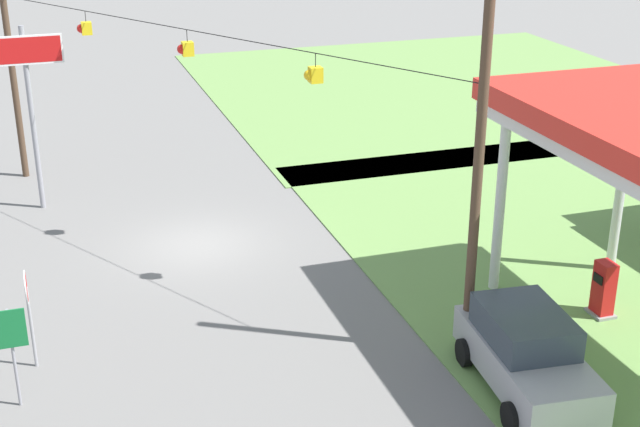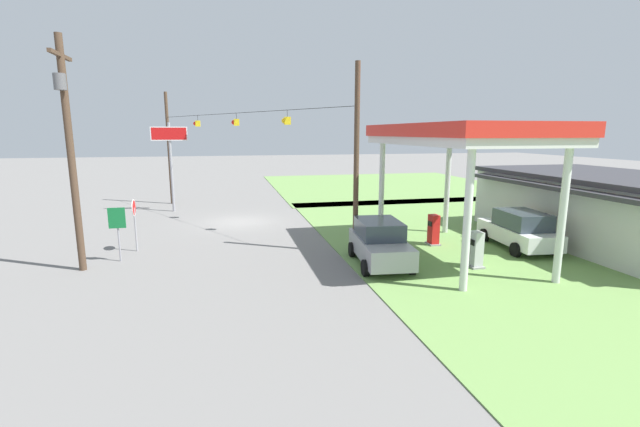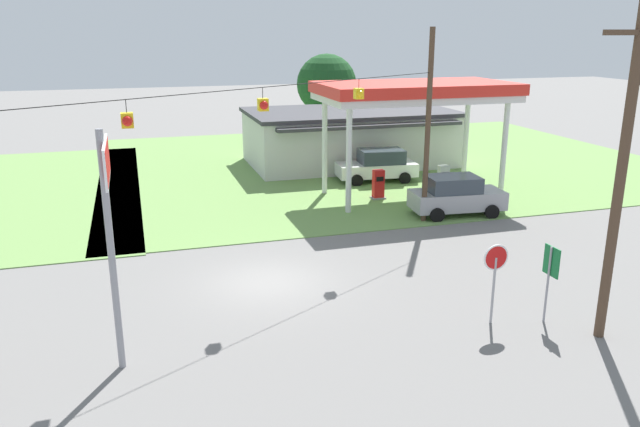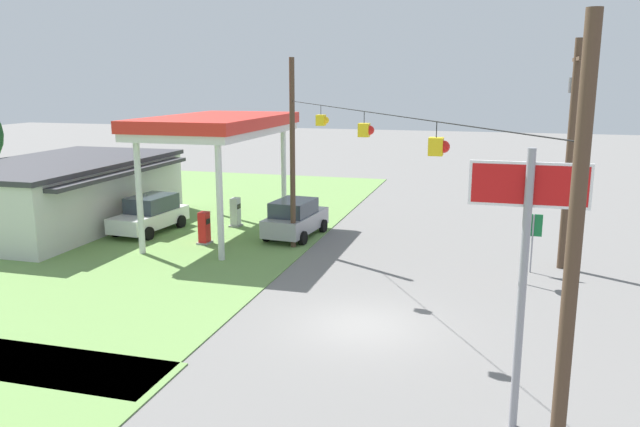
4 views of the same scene
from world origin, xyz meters
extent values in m
plane|color=slate|center=(0.00, 0.00, 0.00)|extent=(160.00, 160.00, 0.00)
cube|color=#6B934C|center=(11.75, 18.23, 0.02)|extent=(36.00, 28.00, 0.04)
cube|color=silver|center=(9.75, 9.25, 5.22)|extent=(9.57, 5.05, 0.35)
cube|color=red|center=(9.75, 9.25, 5.67)|extent=(9.77, 5.25, 0.55)
cylinder|color=silver|center=(5.56, 7.33, 2.52)|extent=(0.28, 0.28, 5.05)
cylinder|color=silver|center=(13.93, 7.33, 2.52)|extent=(0.28, 0.28, 5.05)
cylinder|color=silver|center=(5.56, 11.17, 2.52)|extent=(0.28, 0.28, 5.05)
cylinder|color=silver|center=(13.93, 11.17, 2.52)|extent=(0.28, 0.28, 5.05)
cube|color=silver|center=(9.44, 18.23, 1.64)|extent=(12.83, 7.22, 3.28)
cube|color=#333338|center=(9.44, 18.23, 3.40)|extent=(13.13, 7.52, 0.24)
cube|color=#333338|center=(9.44, 14.27, 3.03)|extent=(11.54, 0.70, 0.20)
cube|color=gray|center=(7.88, 9.25, 0.06)|extent=(0.71, 0.56, 0.12)
cube|color=red|center=(7.88, 9.25, 0.84)|extent=(0.55, 0.40, 1.44)
cube|color=black|center=(7.88, 9.04, 1.13)|extent=(0.39, 0.03, 0.24)
cube|color=gray|center=(11.61, 9.25, 0.06)|extent=(0.71, 0.56, 0.12)
cube|color=silver|center=(11.61, 9.25, 0.84)|extent=(0.55, 0.40, 1.44)
cube|color=black|center=(11.61, 9.04, 1.13)|extent=(0.39, 0.03, 0.24)
cube|color=#9E9EA3|center=(10.39, 5.50, 0.76)|extent=(4.52, 2.25, 0.84)
cube|color=#333D47|center=(10.12, 5.53, 1.54)|extent=(2.55, 1.92, 0.72)
cylinder|color=black|center=(11.82, 6.31, 0.34)|extent=(0.70, 0.28, 0.68)
cylinder|color=black|center=(11.64, 4.43, 0.34)|extent=(0.70, 0.28, 0.68)
cylinder|color=black|center=(9.13, 6.57, 0.34)|extent=(0.70, 0.28, 0.68)
cylinder|color=black|center=(8.95, 4.69, 0.34)|extent=(0.70, 0.28, 0.68)
cube|color=white|center=(9.27, 13.00, 0.71)|extent=(4.72, 2.25, 0.74)
cube|color=#333D47|center=(9.54, 12.98, 1.48)|extent=(2.65, 1.92, 0.79)
cylinder|color=black|center=(7.78, 12.18, 0.34)|extent=(0.70, 0.28, 0.68)
cylinder|color=black|center=(7.94, 14.07, 0.34)|extent=(0.70, 0.28, 0.68)
cylinder|color=black|center=(10.60, 11.93, 0.34)|extent=(0.70, 0.28, 0.68)
cylinder|color=black|center=(10.77, 13.82, 0.34)|extent=(0.70, 0.28, 0.68)
cylinder|color=#99999E|center=(5.79, -5.05, 1.05)|extent=(0.08, 0.08, 2.10)
cylinder|color=white|center=(5.79, -5.05, 2.10)|extent=(0.80, 0.03, 0.80)
cylinder|color=red|center=(5.79, -5.05, 2.10)|extent=(0.70, 0.03, 0.70)
cylinder|color=gray|center=(-4.86, -4.50, 3.14)|extent=(0.18, 0.18, 6.27)
cube|color=white|center=(-4.76, -4.50, 5.49)|extent=(0.06, 2.46, 0.95)
cube|color=red|center=(-4.76, -4.50, 5.49)|extent=(0.07, 2.34, 0.83)
cylinder|color=gray|center=(7.37, -5.44, 1.20)|extent=(0.07, 0.07, 2.40)
cube|color=#146B33|center=(7.42, -5.44, 1.95)|extent=(0.04, 0.70, 0.90)
cylinder|color=#4C3828|center=(8.34, -6.68, 4.62)|extent=(0.28, 0.28, 9.24)
cube|color=#4C3828|center=(8.34, -6.68, 8.44)|extent=(2.20, 0.14, 0.14)
cylinder|color=#59595B|center=(8.69, -6.68, 7.44)|extent=(0.44, 0.44, 0.60)
cylinder|color=#4C3828|center=(-8.42, -5.00, 4.31)|extent=(0.24, 0.24, 8.63)
cylinder|color=#4C3828|center=(8.42, 5.00, 4.31)|extent=(0.24, 0.24, 8.63)
cylinder|color=black|center=(0.00, 0.00, 6.73)|extent=(16.86, 10.02, 0.02)
cylinder|color=black|center=(-4.21, -2.50, 6.55)|extent=(0.02, 0.02, 0.35)
cube|color=yellow|center=(-4.21, -2.50, 6.18)|extent=(0.32, 0.32, 0.40)
sphere|color=red|center=(-4.21, -2.67, 6.18)|extent=(0.28, 0.28, 0.28)
cylinder|color=black|center=(0.00, 0.00, 6.55)|extent=(0.02, 0.02, 0.35)
cube|color=yellow|center=(0.00, 0.00, 6.18)|extent=(0.32, 0.32, 0.40)
sphere|color=red|center=(0.00, -0.17, 6.18)|extent=(0.28, 0.28, 0.28)
cylinder|color=black|center=(4.21, 2.50, 6.55)|extent=(0.02, 0.02, 0.35)
cube|color=yellow|center=(4.21, 2.50, 6.18)|extent=(0.32, 0.32, 0.40)
sphere|color=yellow|center=(4.21, 2.33, 6.18)|extent=(0.28, 0.28, 0.28)
camera|label=1|loc=(25.38, -4.35, 11.41)|focal=50.00mm
camera|label=2|loc=(26.95, -0.79, 5.58)|focal=24.00mm
camera|label=3|loc=(-4.10, -19.94, 8.51)|focal=35.00mm
camera|label=4|loc=(-18.27, -3.74, 7.61)|focal=35.00mm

